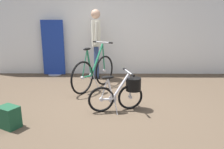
# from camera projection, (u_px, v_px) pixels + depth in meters

# --- Properties ---
(ground_plane) EXTENTS (7.30, 7.30, 0.00)m
(ground_plane) POSITION_uv_depth(u_px,v_px,m) (109.00, 109.00, 3.83)
(ground_plane) COLOR brown
(back_wall) EXTENTS (7.30, 0.10, 2.82)m
(back_wall) POSITION_uv_depth(u_px,v_px,m) (111.00, 23.00, 6.00)
(back_wall) COLOR white
(back_wall) RESTS_ON ground_plane
(floor_banner_stand) EXTENTS (0.60, 0.36, 1.51)m
(floor_banner_stand) POSITION_uv_depth(u_px,v_px,m) (53.00, 51.00, 5.99)
(floor_banner_stand) COLOR #B7B7BC
(floor_banner_stand) RESTS_ON ground_plane
(folding_bike_foreground) EXTENTS (0.94, 0.52, 0.69)m
(folding_bike_foreground) POSITION_uv_depth(u_px,v_px,m) (123.00, 91.00, 3.71)
(folding_bike_foreground) COLOR black
(folding_bike_foreground) RESTS_ON ground_plane
(display_bike_left) EXTENTS (0.83, 1.29, 1.04)m
(display_bike_left) POSITION_uv_depth(u_px,v_px,m) (94.00, 72.00, 4.83)
(display_bike_left) COLOR black
(display_bike_left) RESTS_ON ground_plane
(visitor_near_wall) EXTENTS (0.32, 0.53, 1.76)m
(visitor_near_wall) POSITION_uv_depth(u_px,v_px,m) (96.00, 39.00, 5.60)
(visitor_near_wall) COLOR navy
(visitor_near_wall) RESTS_ON ground_plane
(backpack_on_floor) EXTENTS (0.35, 0.33, 0.32)m
(backpack_on_floor) POSITION_uv_depth(u_px,v_px,m) (9.00, 117.00, 3.15)
(backpack_on_floor) COLOR #19472D
(backpack_on_floor) RESTS_ON ground_plane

